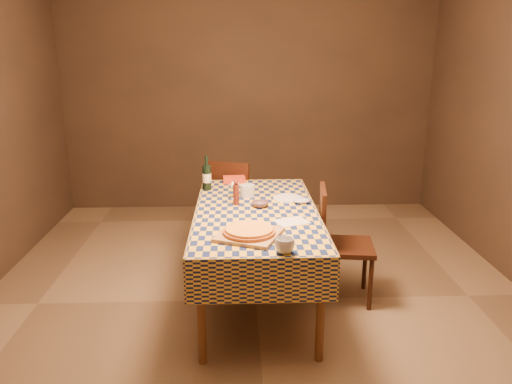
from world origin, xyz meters
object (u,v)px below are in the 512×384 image
dining_table (256,219)px  chair_right (336,238)px  pizza (249,231)px  white_plate (288,198)px  bowl (260,204)px  chair_far (233,200)px  wine_bottle (207,177)px  cutting_board (249,235)px

dining_table → chair_right: 0.66m
pizza → chair_right: (0.71, 0.57, -0.29)m
dining_table → white_plate: white_plate is taller
bowl → chair_far: 1.06m
chair_far → chair_right: same height
white_plate → chair_right: 0.52m
white_plate → chair_far: 0.96m
dining_table → wine_bottle: wine_bottle is taller
cutting_board → chair_far: (-0.13, 1.64, -0.26)m
pizza → chair_right: chair_right is taller
cutting_board → white_plate: size_ratio=1.58×
pizza → wine_bottle: 1.20m
dining_table → cutting_board: cutting_board is taller
dining_table → cutting_board: size_ratio=4.86×
wine_bottle → white_plate: wine_bottle is taller
cutting_board → bowl: (0.10, 0.63, 0.01)m
pizza → bowl: 0.64m
cutting_board → white_plate: 0.90m
bowl → chair_right: (0.60, -0.06, -0.27)m
wine_bottle → chair_right: 1.25m
bowl → white_plate: 0.31m
chair_right → pizza: bearing=-140.9°
dining_table → chair_right: bearing=1.5°
pizza → chair_far: (-0.13, 1.64, -0.29)m
cutting_board → bowl: bearing=80.8°
bowl → white_plate: (0.24, 0.20, -0.01)m
dining_table → bowl: (0.03, 0.08, 0.10)m
dining_table → white_plate: 0.40m
pizza → wine_bottle: (-0.34, 1.14, 0.07)m
white_plate → chair_right: bearing=-35.6°
chair_right → chair_far: bearing=128.0°
bowl → wine_bottle: (-0.45, 0.51, 0.09)m
cutting_board → chair_far: size_ratio=0.41×
wine_bottle → chair_right: bearing=-28.6°
dining_table → pizza: 0.57m
dining_table → bowl: bowl is taller
bowl → chair_far: size_ratio=0.14×
chair_far → white_plate: bearing=-59.8°
bowl → wine_bottle: size_ratio=0.44×
pizza → white_plate: (0.34, 0.83, -0.03)m
chair_right → cutting_board: bearing=-140.9°
white_plate → dining_table: bearing=-134.3°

